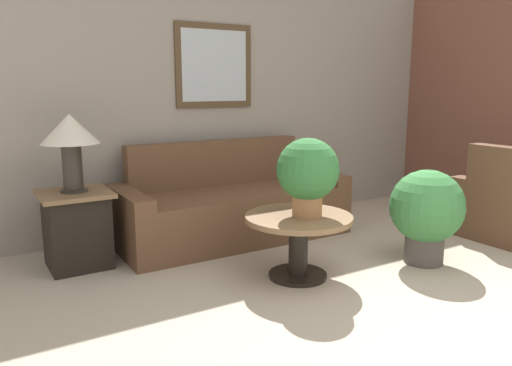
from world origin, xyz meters
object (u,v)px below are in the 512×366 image
object	(u,v)px
coffee_table	(298,233)
potted_plant_floor	(427,211)
table_lamp	(70,136)
side_table	(77,228)
couch_main	(231,207)
potted_plant_on_table	(308,172)

from	to	relation	value
coffee_table	potted_plant_floor	distance (m)	1.11
table_lamp	side_table	bearing A→B (deg)	180.00
couch_main	potted_plant_floor	bearing A→B (deg)	-54.78
coffee_table	potted_plant_on_table	xyz separation A→B (m)	(0.05, -0.04, 0.46)
couch_main	coffee_table	size ratio (longest dim) A/B	2.69
coffee_table	side_table	size ratio (longest dim) A/B	1.31
couch_main	coffee_table	xyz separation A→B (m)	(-0.05, -1.16, 0.05)
couch_main	coffee_table	world-z (taller)	couch_main
coffee_table	table_lamp	distance (m)	1.90
table_lamp	potted_plant_floor	xyz separation A→B (m)	(2.44, -1.40, -0.62)
side_table	couch_main	bearing A→B (deg)	1.64
side_table	potted_plant_floor	xyz separation A→B (m)	(2.44, -1.40, 0.13)
table_lamp	potted_plant_on_table	xyz separation A→B (m)	(1.42, -1.15, -0.24)
potted_plant_on_table	side_table	bearing A→B (deg)	140.88
side_table	potted_plant_on_table	distance (m)	1.90
side_table	coffee_table	bearing A→B (deg)	-39.08
side_table	potted_plant_on_table	bearing A→B (deg)	-39.12
side_table	table_lamp	bearing A→B (deg)	0.00
couch_main	potted_plant_on_table	distance (m)	1.30
side_table	table_lamp	distance (m)	0.74
couch_main	potted_plant_floor	distance (m)	1.77
potted_plant_on_table	potted_plant_floor	bearing A→B (deg)	-13.50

